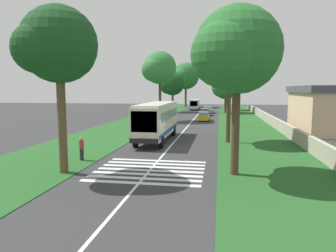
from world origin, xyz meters
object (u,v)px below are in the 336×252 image
roadside_tree_right_3 (228,56)px  pedestrian (82,148)px  coach_bus (157,119)px  roadside_tree_left_1 (159,69)px  roadside_tree_right_0 (225,86)px  trailing_car_0 (204,117)px  roadside_tree_right_1 (226,77)px  roadside_tree_right_2 (234,53)px  trailing_car_2 (209,110)px  roadside_tree_left_0 (172,84)px  utility_pole (228,97)px  roadside_tree_left_2 (185,77)px  roadside_tree_left_3 (59,48)px  trailing_minibus_0 (195,104)px  roadside_building (334,109)px  trailing_car_1 (205,112)px

roadside_tree_right_3 → pedestrian: roadside_tree_right_3 is taller
coach_bus → roadside_tree_left_1: bearing=10.5°
roadside_tree_right_0 → trailing_car_0: bearing=168.2°
roadside_tree_right_0 → roadside_tree_right_1: (9.61, -0.41, 2.36)m
roadside_tree_right_2 → trailing_car_2: bearing=3.6°
roadside_tree_left_0 → utility_pole: (-25.63, -11.56, -2.05)m
trailing_car_2 → roadside_tree_left_1: bearing=158.4°
coach_bus → roadside_tree_left_2: 58.07m
roadside_tree_left_0 → roadside_tree_left_3: (-51.16, -1.06, 1.38)m
trailing_minibus_0 → roadside_building: 41.98m
trailing_minibus_0 → roadside_tree_left_2: bearing=18.2°
roadside_tree_right_2 → trailing_minibus_0: bearing=6.7°
trailing_car_2 → roadside_tree_left_1: (-18.36, 7.25, 7.61)m
trailing_car_1 → roadside_tree_left_1: (-11.78, 6.82, 7.61)m
trailing_minibus_0 → roadside_tree_left_1: size_ratio=0.55×
roadside_tree_right_0 → roadside_building: (-28.58, -12.21, -2.97)m
roadside_tree_left_0 → roadside_tree_right_3: bearing=-163.9°
roadside_tree_right_1 → roadside_tree_left_2: bearing=47.0°
pedestrian → roadside_building: bearing=-51.2°
roadside_tree_left_2 → roadside_tree_right_1: bearing=-133.0°
roadside_tree_left_0 → pedestrian: bearing=-179.0°
roadside_tree_right_1 → roadside_building: size_ratio=0.89×
roadside_tree_left_0 → roadside_building: bearing=-141.2°
coach_bus → trailing_minibus_0: bearing=-0.1°
trailing_car_1 → roadside_tree_left_2: 29.25m
trailing_car_0 → trailing_car_2: 16.39m
roadside_tree_left_2 → roadside_tree_left_3: (-70.25, -0.27, -1.05)m
trailing_car_0 → pedestrian: 30.88m
trailing_car_2 → pedestrian: pedestrian is taller
roadside_tree_right_1 → roadside_building: bearing=-162.8°
trailing_car_0 → roadside_tree_left_1: size_ratio=0.39×
roadside_tree_right_1 → roadside_tree_right_2: 58.58m
coach_bus → roadside_tree_left_0: size_ratio=1.26×
roadside_building → trailing_minibus_0: bearing=27.3°
trailing_car_0 → trailing_minibus_0: 26.00m
roadside_tree_right_3 → utility_pole: (13.04, -0.39, -4.11)m
coach_bus → roadside_building: 21.36m
roadside_tree_left_0 → roadside_tree_left_2: size_ratio=0.71×
trailing_minibus_0 → pedestrian: trailing_minibus_0 is taller
roadside_tree_left_0 → roadside_tree_right_3: roadside_tree_right_3 is taller
coach_bus → roadside_tree_left_1: 19.83m
trailing_minibus_0 → utility_pole: utility_pole is taller
trailing_car_0 → roadside_building: (-11.53, -15.76, 2.12)m
trailing_car_0 → pedestrian: (-30.03, 7.21, 0.24)m
roadside_tree_right_2 → utility_pole: size_ratio=1.26×
trailing_car_1 → roadside_building: bearing=-143.2°
roadside_tree_left_2 → roadside_tree_right_3: bearing=-169.8°
pedestrian → trailing_car_1: bearing=-9.9°
roadside_tree_left_1 → roadside_tree_right_2: 31.68m
trailing_car_1 → pedestrian: 40.45m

